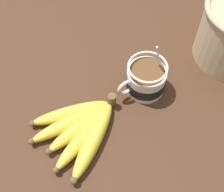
{
  "coord_description": "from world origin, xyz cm",
  "views": [
    {
      "loc": [
        25.86,
        34.15,
        69.33
      ],
      "look_at": [
        5.75,
        -0.92,
        7.84
      ],
      "focal_mm": 50.0,
      "sensor_mm": 36.0,
      "label": 1
    }
  ],
  "objects": [
    {
      "name": "table",
      "position": [
        0.0,
        0.0,
        1.98
      ],
      "size": [
        135.93,
        135.93,
        3.96
      ],
      "color": "#422819",
      "rests_on": "ground"
    },
    {
      "name": "coffee_mug",
      "position": [
        -3.88,
        -1.11,
        7.69
      ],
      "size": [
        13.2,
        9.86,
        14.55
      ],
      "color": "beige",
      "rests_on": "table"
    },
    {
      "name": "banana_bunch",
      "position": [
        15.67,
        1.89,
        5.68
      ],
      "size": [
        22.54,
        20.06,
        4.22
      ],
      "color": "brown",
      "rests_on": "table"
    }
  ]
}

